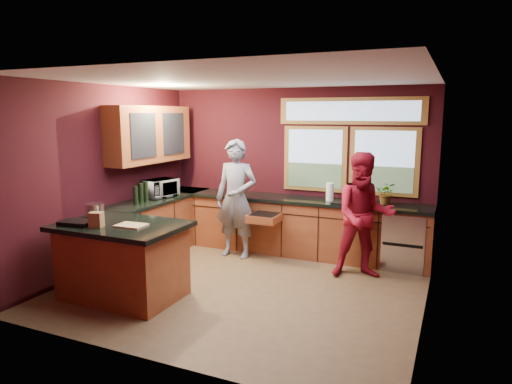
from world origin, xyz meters
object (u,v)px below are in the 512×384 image
Objects in this scene: island at (123,260)px; cutting_board at (131,225)px; stock_pot at (95,210)px; person_red at (364,216)px; person_grey at (236,199)px.

island is 4.43× the size of cutting_board.
stock_pot is at bearing 165.07° from cutting_board.
stock_pot is (-3.15, -1.79, 0.15)m from person_red.
person_grey is 2.22m from stock_pot.
stock_pot reaches higher than island.
person_red reaches higher than cutting_board.
island is 0.82× the size of person_grey.
person_red is at bearing 39.77° from cutting_board.
stock_pot is at bearing 164.74° from island.
cutting_board is at bearing -100.18° from person_grey.
person_red is 7.35× the size of stock_pot.
cutting_board is at bearing -14.04° from island.
person_red reaches higher than island.
island is at bearing 165.96° from cutting_board.
island is 0.52m from cutting_board.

